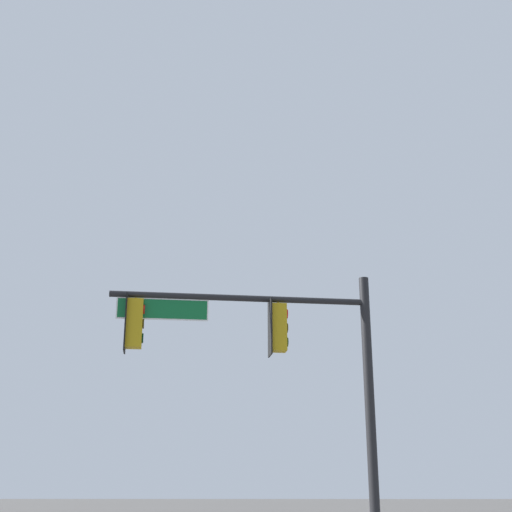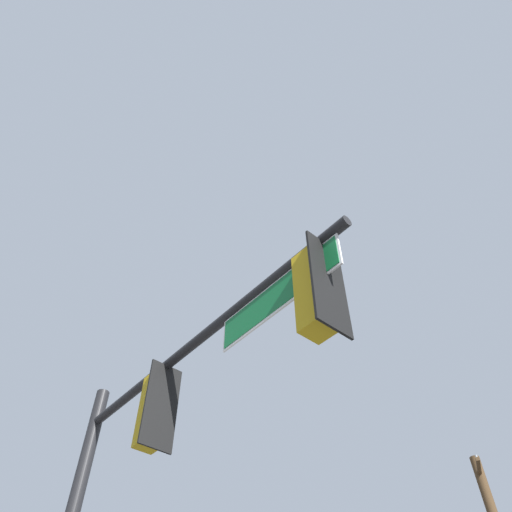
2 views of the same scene
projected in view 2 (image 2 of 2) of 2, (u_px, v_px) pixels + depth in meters
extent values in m
cylinder|color=black|center=(195.00, 343.00, 7.17)|extent=(5.88, 1.09, 0.14)
cube|color=black|center=(161.00, 405.00, 7.04)|extent=(0.11, 0.52, 1.30)
cube|color=#B79314|center=(154.00, 410.00, 7.14)|extent=(0.41, 0.37, 1.10)
cylinder|color=#B79314|center=(160.00, 374.00, 7.58)|extent=(0.04, 0.04, 0.12)
cylinder|color=red|center=(150.00, 395.00, 7.48)|extent=(0.06, 0.22, 0.22)
cylinder|color=#392D05|center=(147.00, 415.00, 7.24)|extent=(0.06, 0.22, 0.22)
cylinder|color=black|center=(143.00, 437.00, 7.00)|extent=(0.06, 0.22, 0.22)
cube|color=black|center=(328.00, 282.00, 5.35)|extent=(0.11, 0.52, 1.30)
cube|color=#B79314|center=(315.00, 291.00, 5.45)|extent=(0.41, 0.37, 1.10)
cylinder|color=#B79314|center=(311.00, 253.00, 5.90)|extent=(0.04, 0.04, 0.12)
cylinder|color=red|center=(301.00, 279.00, 5.79)|extent=(0.06, 0.22, 0.22)
cylinder|color=#392D05|center=(303.00, 300.00, 5.55)|extent=(0.06, 0.22, 0.22)
cylinder|color=black|center=(305.00, 323.00, 5.31)|extent=(0.06, 0.22, 0.22)
cube|color=#0F602D|center=(277.00, 296.00, 6.02)|extent=(1.99, 0.36, 0.44)
cube|color=white|center=(277.00, 296.00, 6.02)|extent=(2.05, 0.35, 0.50)
cube|color=#47331E|center=(480.00, 474.00, 17.47)|extent=(1.66, 2.03, 0.12)
cylinder|color=gray|center=(477.00, 458.00, 16.88)|extent=(0.08, 0.08, 0.16)
cylinder|color=gray|center=(480.00, 483.00, 18.23)|extent=(0.08, 0.08, 0.16)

